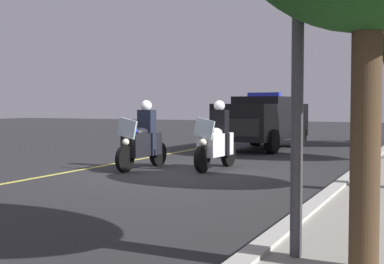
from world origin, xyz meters
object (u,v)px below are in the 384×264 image
cyclist_background (373,122)px  police_motorcycle_lead_left (143,141)px  police_suv (263,120)px  police_motorcycle_lead_right (216,141)px

cyclist_background → police_motorcycle_lead_left: bearing=-17.9°
police_motorcycle_lead_left → police_suv: police_suv is taller
police_motorcycle_lead_right → police_suv: (-6.33, -0.73, 0.37)m
police_motorcycle_lead_left → cyclist_background: size_ratio=1.22×
police_motorcycle_lead_left → police_motorcycle_lead_right: same height
cyclist_background → police_suv: bearing=-29.0°
police_suv → cyclist_background: (-5.75, 3.19, -0.22)m
police_motorcycle_lead_right → cyclist_background: size_ratio=1.22×
police_motorcycle_lead_left → police_suv: 7.13m
police_motorcycle_lead_right → police_suv: bearing=-173.4°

